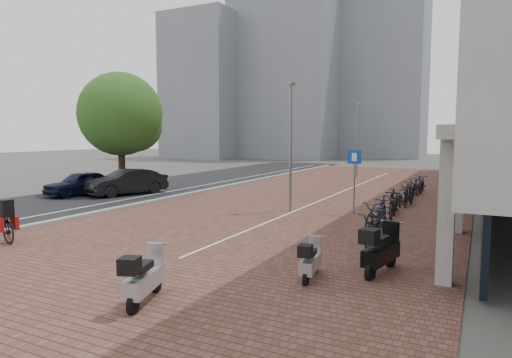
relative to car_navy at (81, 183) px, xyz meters
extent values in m
plane|color=#474442|center=(10.47, -5.00, -0.68)|extent=(140.00, 140.00, 0.00)
cube|color=brown|center=(12.47, 7.00, -0.67)|extent=(14.50, 42.00, 0.04)
cube|color=black|center=(1.47, 7.00, -0.67)|extent=(8.00, 50.00, 0.03)
cube|color=gray|center=(5.37, 7.00, -0.61)|extent=(0.35, 42.00, 0.14)
cube|color=white|center=(3.47, 7.00, -0.66)|extent=(0.12, 44.00, 0.00)
cube|color=white|center=(12.67, 7.00, -0.64)|extent=(0.10, 30.00, 0.00)
cube|color=black|center=(20.07, 11.00, 1.02)|extent=(0.15, 38.00, 3.20)
cube|color=#A9A9A3|center=(19.87, 11.00, 2.77)|extent=(1.60, 38.00, 0.30)
cube|color=#A9A9A3|center=(19.27, -7.00, 1.02)|extent=(0.35, 0.35, 3.40)
cube|color=#A9A9A3|center=(19.27, -1.00, 1.02)|extent=(0.35, 0.35, 3.40)
cube|color=#A9A9A3|center=(19.27, 5.00, 1.02)|extent=(0.35, 0.35, 3.40)
cube|color=#A9A9A3|center=(19.27, 11.00, 1.02)|extent=(0.35, 0.35, 3.40)
cube|color=#A9A9A3|center=(19.27, 17.00, 1.02)|extent=(0.35, 0.35, 3.40)
cube|color=#A9A9A3|center=(19.27, 23.00, 1.02)|extent=(0.35, 0.35, 3.40)
cube|color=#A9A9A3|center=(19.27, 29.00, 1.02)|extent=(0.35, 0.35, 3.40)
cube|color=gray|center=(-5.53, 43.00, 15.32)|extent=(14.00, 12.00, 32.00)
cube|color=gray|center=(6.47, 50.00, 12.32)|extent=(12.00, 10.00, 26.00)
cube|color=gray|center=(-15.53, 37.00, 9.32)|extent=(10.00, 10.00, 20.00)
imported|color=black|center=(0.00, 0.00, 0.00)|extent=(2.33, 4.21, 1.36)
imported|color=black|center=(2.22, 1.28, 0.06)|extent=(2.98, 4.72, 1.47)
imported|color=black|center=(6.40, -8.94, -0.08)|extent=(2.07, 0.96, 1.20)
cube|color=maroon|center=(6.62, -8.94, -0.02)|extent=(0.44, 0.20, 0.42)
cylinder|color=slate|center=(15.14, 1.00, 0.57)|extent=(0.07, 0.07, 2.50)
cube|color=#0D3EAB|center=(15.14, 0.97, 1.77)|extent=(0.57, 0.07, 0.57)
cylinder|color=slate|center=(12.49, 0.32, 2.10)|extent=(0.12, 0.12, 5.55)
cylinder|color=gray|center=(11.10, 17.47, 2.23)|extent=(0.12, 0.12, 5.82)
cylinder|color=#382619|center=(1.32, 1.86, 0.84)|extent=(0.39, 0.39, 3.03)
sphere|color=#294F1B|center=(1.32, 1.86, 3.87)|extent=(4.77, 4.77, 4.77)
sphere|color=#294F1B|center=(1.86, 2.51, 3.22)|extent=(3.03, 3.03, 3.03)
imported|color=black|center=(17.02, -4.00, -0.16)|extent=(0.74, 1.99, 1.04)
imported|color=black|center=(17.05, -2.85, -0.15)|extent=(0.50, 1.75, 1.05)
imported|color=black|center=(16.64, -1.70, -0.16)|extent=(0.92, 2.04, 1.04)
imported|color=#15153A|center=(16.65, -0.55, -0.15)|extent=(0.60, 1.77, 1.05)
imported|color=black|center=(16.85, 0.60, -0.16)|extent=(0.84, 2.02, 1.04)
imported|color=black|center=(16.60, 1.75, -0.15)|extent=(0.60, 1.77, 1.05)
imported|color=black|center=(16.68, 2.90, -0.16)|extent=(0.72, 1.98, 1.04)
imported|color=black|center=(16.94, 4.05, -0.15)|extent=(0.64, 1.78, 1.05)
imported|color=#52504B|center=(16.72, 5.20, -0.16)|extent=(0.87, 2.03, 1.04)
imported|color=black|center=(16.67, 6.35, -0.15)|extent=(0.67, 1.79, 1.05)
imported|color=black|center=(16.83, 7.50, -0.16)|extent=(0.80, 2.01, 1.04)
imported|color=#141637|center=(16.81, 8.65, -0.15)|extent=(0.86, 1.81, 1.05)
imported|color=black|center=(16.89, 9.80, -0.16)|extent=(0.69, 1.97, 1.04)
camera|label=1|loc=(19.91, -17.68, 2.73)|focal=31.37mm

